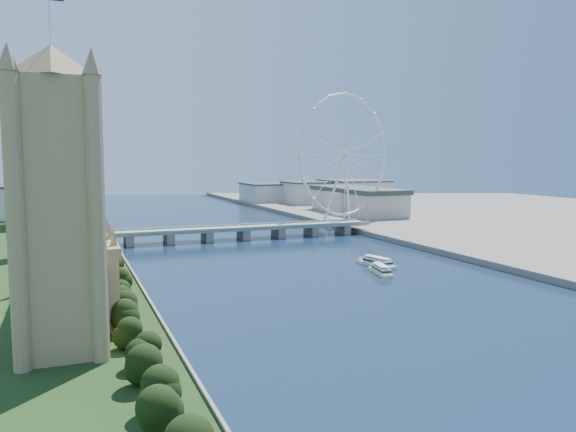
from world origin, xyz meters
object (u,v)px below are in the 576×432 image
victoria_tower (57,192)px  london_eye (345,156)px  tour_boat_far (377,266)px  tour_boat_near (381,274)px

victoria_tower → london_eye: 393.99m
london_eye → tour_boat_far: (-79.57, -197.35, -67.52)m
victoria_tower → tour_boat_far: victoria_tower is taller
victoria_tower → tour_boat_near: 193.04m
victoria_tower → tour_boat_far: 210.45m
london_eye → tour_boat_far: london_eye is taller
london_eye → tour_boat_near: bearing=-112.3°
victoria_tower → tour_boat_near: size_ratio=4.23×
victoria_tower → tour_boat_far: (175.41, 102.73, -54.49)m
london_eye → tour_boat_near: london_eye is taller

